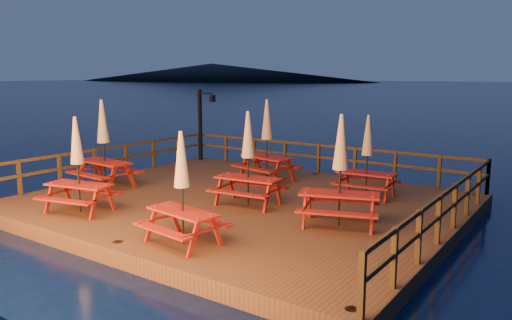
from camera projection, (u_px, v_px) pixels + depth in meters
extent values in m
plane|color=black|center=(241.00, 212.00, 14.84)|extent=(500.00, 500.00, 0.00)
cube|color=#4B2E18|center=(241.00, 206.00, 14.81)|extent=(12.00, 10.00, 0.40)
cylinder|color=#382611|center=(201.00, 175.00, 21.77)|extent=(0.24, 0.24, 1.40)
cylinder|color=#382611|center=(119.00, 272.00, 11.18)|extent=(0.24, 0.24, 1.40)
cylinder|color=#382611|center=(315.00, 192.00, 18.61)|extent=(0.24, 0.24, 1.40)
cylinder|color=#382611|center=(475.00, 217.00, 15.46)|extent=(0.24, 0.24, 1.40)
cube|color=#382611|center=(319.00, 145.00, 18.51)|extent=(11.70, 0.06, 0.09)
cube|color=#382611|center=(319.00, 157.00, 18.59)|extent=(11.70, 0.06, 0.09)
cube|color=#382611|center=(221.00, 148.00, 21.24)|extent=(0.10, 0.10, 1.10)
cube|color=#382611|center=(319.00, 158.00, 18.60)|extent=(0.10, 0.10, 1.10)
cube|color=#382611|center=(449.00, 172.00, 15.96)|extent=(0.10, 0.10, 1.10)
cube|color=#382611|center=(110.00, 148.00, 17.89)|extent=(0.06, 9.70, 0.09)
cube|color=#382611|center=(111.00, 160.00, 17.97)|extent=(0.06, 9.70, 0.09)
cube|color=#382611|center=(6.00, 180.00, 14.84)|extent=(0.10, 0.10, 1.10)
cube|color=#382611|center=(111.00, 161.00, 17.98)|extent=(0.10, 0.10, 1.10)
cube|color=#382611|center=(185.00, 148.00, 21.11)|extent=(0.10, 0.10, 1.10)
cube|color=#382611|center=(448.00, 191.00, 11.30)|extent=(0.06, 9.70, 0.09)
cube|color=#382611|center=(447.00, 210.00, 11.37)|extent=(0.06, 9.70, 0.09)
cube|color=#382611|center=(385.00, 265.00, 8.25)|extent=(0.10, 0.10, 1.10)
cube|color=#382611|center=(447.00, 212.00, 11.38)|extent=(0.10, 0.10, 1.10)
cube|color=#382611|center=(482.00, 182.00, 14.52)|extent=(0.10, 0.10, 1.10)
cube|color=black|center=(200.00, 125.00, 21.32)|extent=(0.12, 0.12, 3.00)
cube|color=black|center=(206.00, 93.00, 20.89)|extent=(0.70, 0.06, 0.06)
cube|color=black|center=(212.00, 98.00, 20.73)|extent=(0.18, 0.18, 0.28)
sphere|color=#F0B660|center=(212.00, 98.00, 20.73)|extent=(0.14, 0.14, 0.14)
ellipsoid|color=black|center=(212.00, 72.00, 257.76)|extent=(180.00, 84.00, 9.00)
cube|color=maroon|center=(267.00, 157.00, 17.31)|extent=(2.08, 1.17, 0.05)
cube|color=maroon|center=(280.00, 164.00, 17.80)|extent=(1.98, 0.73, 0.05)
cube|color=maroon|center=(253.00, 169.00, 16.93)|extent=(1.98, 0.73, 0.05)
cube|color=maroon|center=(258.00, 164.00, 18.21)|extent=(0.09, 0.12, 0.82)
cube|color=maroon|center=(244.00, 167.00, 17.73)|extent=(0.09, 0.12, 0.82)
cube|color=maroon|center=(291.00, 171.00, 17.02)|extent=(0.09, 0.12, 0.82)
cube|color=maroon|center=(276.00, 173.00, 16.55)|extent=(0.09, 0.12, 0.82)
cylinder|color=black|center=(267.00, 141.00, 17.21)|extent=(0.05, 0.05, 2.72)
cone|color=tan|center=(267.00, 119.00, 17.08)|extent=(0.39, 0.39, 1.36)
sphere|color=black|center=(267.00, 101.00, 16.98)|extent=(0.08, 0.08, 0.08)
cube|color=maroon|center=(104.00, 162.00, 16.27)|extent=(2.04, 0.89, 0.06)
cube|color=maroon|center=(122.00, 169.00, 16.84)|extent=(2.01, 0.42, 0.06)
cube|color=maroon|center=(87.00, 175.00, 15.81)|extent=(2.01, 0.42, 0.06)
cube|color=maroon|center=(100.00, 170.00, 17.13)|extent=(0.07, 0.11, 0.83)
cube|color=maroon|center=(81.00, 173.00, 16.56)|extent=(0.07, 0.11, 0.83)
cube|color=maroon|center=(130.00, 176.00, 16.12)|extent=(0.07, 0.11, 0.83)
cube|color=maroon|center=(111.00, 179.00, 15.55)|extent=(0.07, 0.11, 0.83)
cylinder|color=black|center=(104.00, 145.00, 16.17)|extent=(0.05, 0.05, 2.77)
cone|color=tan|center=(102.00, 121.00, 16.04)|extent=(0.40, 0.40, 1.39)
sphere|color=black|center=(101.00, 101.00, 15.93)|extent=(0.08, 0.08, 0.08)
cube|color=maroon|center=(183.00, 212.00, 10.82)|extent=(1.81, 0.90, 0.05)
cube|color=maroon|center=(203.00, 219.00, 11.29)|extent=(1.76, 0.50, 0.05)
cube|color=maroon|center=(161.00, 231.00, 10.45)|extent=(1.76, 0.50, 0.05)
cube|color=maroon|center=(174.00, 218.00, 11.60)|extent=(0.07, 0.10, 0.72)
cube|color=maroon|center=(151.00, 224.00, 11.13)|extent=(0.07, 0.10, 0.72)
cube|color=maroon|center=(216.00, 231.00, 10.63)|extent=(0.07, 0.10, 0.72)
cube|color=maroon|center=(193.00, 238.00, 10.17)|extent=(0.07, 0.10, 0.72)
cylinder|color=black|center=(182.00, 190.00, 10.74)|extent=(0.04, 0.04, 2.41)
cone|color=tan|center=(181.00, 159.00, 10.62)|extent=(0.35, 0.35, 1.20)
sphere|color=black|center=(181.00, 133.00, 10.53)|extent=(0.07, 0.07, 0.07)
cube|color=maroon|center=(340.00, 194.00, 12.10)|extent=(2.05, 1.33, 0.05)
cube|color=maroon|center=(342.00, 200.00, 12.76)|extent=(1.90, 0.91, 0.05)
cube|color=maroon|center=(336.00, 214.00, 11.55)|extent=(1.90, 0.91, 0.05)
cube|color=maroon|center=(309.00, 204.00, 12.71)|extent=(0.10, 0.12, 0.80)
cube|color=maroon|center=(304.00, 211.00, 12.05)|extent=(0.10, 0.12, 0.80)
cube|color=maroon|center=(373.00, 208.00, 12.29)|extent=(0.10, 0.12, 0.80)
cube|color=maroon|center=(372.00, 216.00, 11.63)|extent=(0.10, 0.12, 0.80)
cylinder|color=black|center=(340.00, 173.00, 12.01)|extent=(0.05, 0.05, 2.65)
cone|color=tan|center=(341.00, 142.00, 11.88)|extent=(0.38, 0.38, 1.33)
sphere|color=black|center=(342.00, 116.00, 11.78)|extent=(0.07, 0.07, 0.07)
cube|color=maroon|center=(248.00, 178.00, 14.02)|extent=(1.93, 0.92, 0.05)
cube|color=maroon|center=(259.00, 185.00, 14.61)|extent=(1.88, 0.49, 0.05)
cube|color=maroon|center=(237.00, 193.00, 13.54)|extent=(1.88, 0.49, 0.05)
cube|color=maroon|center=(231.00, 186.00, 14.75)|extent=(0.07, 0.11, 0.77)
cube|color=maroon|center=(219.00, 191.00, 14.16)|extent=(0.07, 0.11, 0.77)
cube|color=maroon|center=(278.00, 192.00, 14.02)|extent=(0.07, 0.11, 0.77)
cube|color=maroon|center=(267.00, 197.00, 13.43)|extent=(0.07, 0.11, 0.77)
cylinder|color=black|center=(248.00, 160.00, 13.93)|extent=(0.05, 0.05, 2.58)
cone|color=tan|center=(248.00, 134.00, 13.81)|extent=(0.37, 0.37, 1.29)
sphere|color=black|center=(248.00, 113.00, 13.71)|extent=(0.07, 0.07, 0.07)
cube|color=maroon|center=(367.00, 173.00, 15.00)|extent=(1.77, 0.79, 0.05)
cube|color=maroon|center=(372.00, 179.00, 15.53)|extent=(1.74, 0.39, 0.05)
cube|color=maroon|center=(360.00, 186.00, 14.56)|extent=(1.74, 0.39, 0.05)
cube|color=maroon|center=(347.00, 180.00, 15.69)|extent=(0.06, 0.10, 0.72)
cube|color=maroon|center=(340.00, 184.00, 15.15)|extent=(0.06, 0.10, 0.72)
cube|color=maroon|center=(393.00, 186.00, 14.96)|extent=(0.06, 0.10, 0.72)
cube|color=maroon|center=(387.00, 190.00, 14.42)|extent=(0.06, 0.10, 0.72)
cylinder|color=black|center=(367.00, 157.00, 14.91)|extent=(0.04, 0.04, 2.40)
cone|color=tan|center=(368.00, 135.00, 14.80)|extent=(0.35, 0.35, 1.20)
sphere|color=black|center=(369.00, 116.00, 14.70)|extent=(0.07, 0.07, 0.07)
cube|color=maroon|center=(79.00, 185.00, 13.32)|extent=(1.91, 1.08, 0.05)
cube|color=maroon|center=(95.00, 191.00, 13.92)|extent=(1.82, 0.67, 0.05)
cube|color=maroon|center=(63.00, 201.00, 12.82)|extent=(1.82, 0.67, 0.05)
cube|color=maroon|center=(67.00, 193.00, 13.96)|extent=(0.08, 0.11, 0.75)
cube|color=maroon|center=(49.00, 198.00, 13.36)|extent=(0.08, 0.11, 0.75)
cube|color=maroon|center=(110.00, 198.00, 13.41)|extent=(0.08, 0.11, 0.75)
cube|color=maroon|center=(94.00, 204.00, 12.80)|extent=(0.08, 0.11, 0.75)
cylinder|color=black|center=(78.00, 166.00, 13.23)|extent=(0.04, 0.04, 2.50)
cone|color=tan|center=(76.00, 140.00, 13.11)|extent=(0.36, 0.36, 1.25)
sphere|color=black|center=(75.00, 118.00, 13.01)|extent=(0.07, 0.07, 0.07)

